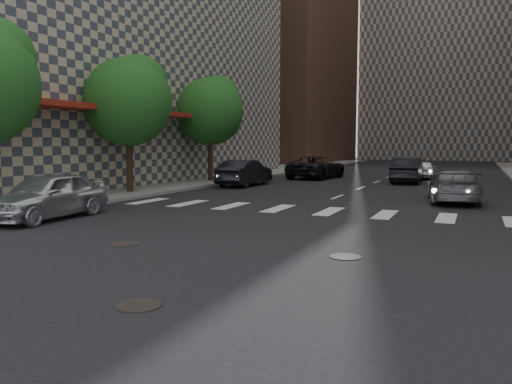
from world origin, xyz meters
TOP-DOWN VIEW (x-y plane):
  - ground at (0.00, 0.00)m, footprint 160.00×160.00m
  - sidewalk_left at (-14.50, 20.00)m, footprint 13.00×80.00m
  - tower_left at (-20.00, 55.00)m, footprint 18.00×24.00m
  - tower_center at (0.00, 78.00)m, footprint 22.00×20.00m
  - tree_b at (-9.45, 11.14)m, footprint 4.20×4.20m
  - tree_c at (-9.45, 19.14)m, footprint 4.20×4.20m
  - manhole_a at (1.20, -2.50)m, footprint 0.70×0.70m
  - manhole_b at (-2.00, 1.20)m, footprint 0.70×0.70m
  - manhole_c at (3.30, 2.00)m, footprint 0.70×0.70m
  - silver_sedan at (-7.00, 3.52)m, footprint 2.13×4.66m
  - traffic_car_a at (-6.50, 17.72)m, footprint 1.64×4.66m
  - traffic_car_b at (4.98, 14.00)m, footprint 2.55×5.08m
  - traffic_car_c at (-4.51, 25.46)m, footprint 3.21×5.89m
  - traffic_car_d at (2.51, 28.00)m, footprint 1.84×3.95m
  - traffic_car_e at (1.87, 24.00)m, footprint 1.81×4.83m

SIDE VIEW (x-z plane):
  - ground at x=0.00m, z-range 0.00..0.00m
  - manhole_a at x=1.20m, z-range 0.00..0.02m
  - manhole_b at x=-2.00m, z-range 0.00..0.02m
  - manhole_c at x=3.30m, z-range 0.00..0.02m
  - sidewalk_left at x=-14.50m, z-range 0.00..0.15m
  - traffic_car_d at x=2.51m, z-range 0.00..1.31m
  - traffic_car_b at x=4.98m, z-range 0.00..1.41m
  - traffic_car_a at x=-6.50m, z-range 0.00..1.53m
  - silver_sedan at x=-7.00m, z-range 0.00..1.55m
  - traffic_car_c at x=-4.51m, z-range 0.00..1.57m
  - traffic_car_e at x=1.87m, z-range 0.00..1.58m
  - tree_b at x=-9.45m, z-range 1.35..7.95m
  - tree_c at x=-9.45m, z-range 1.35..7.95m
  - tower_left at x=-20.00m, z-range 0.00..40.00m
  - tower_center at x=0.00m, z-range 0.00..48.00m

